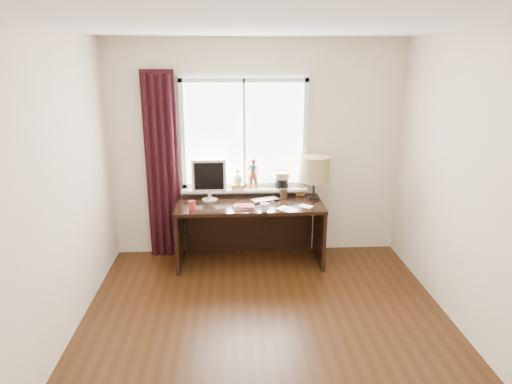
{
  "coord_description": "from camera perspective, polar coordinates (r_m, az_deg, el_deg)",
  "views": [
    {
      "loc": [
        -0.3,
        -3.39,
        2.42
      ],
      "look_at": [
        -0.05,
        1.25,
        1.0
      ],
      "focal_mm": 32.0,
      "sensor_mm": 36.0,
      "label": 1
    }
  ],
  "objects": [
    {
      "name": "loose_papers",
      "position": [
        5.14,
        4.69,
        -2.01
      ],
      "size": [
        0.45,
        0.27,
        0.0
      ],
      "color": "white",
      "rests_on": "desk"
    },
    {
      "name": "wall_right",
      "position": [
        4.12,
        26.91,
        -0.67
      ],
      "size": [
        0.0,
        4.0,
        2.6
      ],
      "primitive_type": "cube",
      "rotation": [
        1.57,
        0.0,
        1.57
      ],
      "color": "beige",
      "rests_on": "ground"
    },
    {
      "name": "desk",
      "position": [
        5.47,
        -0.8,
        -3.51
      ],
      "size": [
        1.7,
        0.7,
        0.75
      ],
      "color": "black",
      "rests_on": "floor"
    },
    {
      "name": "brush_holder",
      "position": [
        5.47,
        3.46,
        -0.17
      ],
      "size": [
        0.09,
        0.09,
        0.25
      ],
      "color": "black",
      "rests_on": "desk"
    },
    {
      "name": "wall_back",
      "position": [
        5.52,
        0.09,
        5.26
      ],
      "size": [
        3.5,
        0.0,
        2.6
      ],
      "primitive_type": "cube",
      "rotation": [
        1.57,
        0.0,
        0.0
      ],
      "color": "beige",
      "rests_on": "ground"
    },
    {
      "name": "floor",
      "position": [
        4.18,
        1.71,
        -18.41
      ],
      "size": [
        3.5,
        4.0,
        0.0
      ],
      "primitive_type": "cube",
      "color": "#381D0D",
      "rests_on": "ground"
    },
    {
      "name": "ceiling",
      "position": [
        3.41,
        2.11,
        20.01
      ],
      "size": [
        3.5,
        4.0,
        0.0
      ],
      "primitive_type": "cube",
      "color": "white",
      "rests_on": "wall_back"
    },
    {
      "name": "icon_frame",
      "position": [
        5.6,
        5.59,
        0.22
      ],
      "size": [
        0.1,
        0.03,
        0.13
      ],
      "color": "gold",
      "rests_on": "desk"
    },
    {
      "name": "wall_front",
      "position": [
        1.81,
        7.74,
        -21.27
      ],
      "size": [
        3.5,
        0.0,
        2.6
      ],
      "primitive_type": "cube",
      "rotation": [
        1.57,
        0.0,
        0.0
      ],
      "color": "beige",
      "rests_on": "ground"
    },
    {
      "name": "mug",
      "position": [
        5.02,
        1.05,
        -1.88
      ],
      "size": [
        0.13,
        0.13,
        0.1
      ],
      "primitive_type": "imported",
      "rotation": [
        0.0,
        0.0,
        0.49
      ],
      "color": "white",
      "rests_on": "desk"
    },
    {
      "name": "desk_cables",
      "position": [
        5.24,
        2.22,
        -1.58
      ],
      "size": [
        0.49,
        0.42,
        0.01
      ],
      "color": "black",
      "rests_on": "desk"
    },
    {
      "name": "window",
      "position": [
        5.46,
        -1.37,
        5.18
      ],
      "size": [
        1.52,
        0.2,
        1.4
      ],
      "color": "white",
      "rests_on": "ground"
    },
    {
      "name": "red_cup",
      "position": [
        5.11,
        -8.01,
        -1.65
      ],
      "size": [
        0.08,
        0.08,
        0.1
      ],
      "primitive_type": "cylinder",
      "color": "#A31D24",
      "rests_on": "desk"
    },
    {
      "name": "notebook_stack",
      "position": [
        5.13,
        -1.49,
        -1.83
      ],
      "size": [
        0.24,
        0.19,
        0.03
      ],
      "color": "beige",
      "rests_on": "desk"
    },
    {
      "name": "laptop",
      "position": [
        5.38,
        1.14,
        -0.97
      ],
      "size": [
        0.37,
        0.31,
        0.03
      ],
      "primitive_type": "imported",
      "rotation": [
        0.0,
        0.0,
        0.41
      ],
      "color": "silver",
      "rests_on": "desk"
    },
    {
      "name": "table_lamp",
      "position": [
        5.39,
        7.3,
        2.8
      ],
      "size": [
        0.35,
        0.35,
        0.52
      ],
      "color": "black",
      "rests_on": "desk"
    },
    {
      "name": "monitor",
      "position": [
        5.35,
        -5.89,
        1.81
      ],
      "size": [
        0.4,
        0.18,
        0.49
      ],
      "color": "beige",
      "rests_on": "desk"
    },
    {
      "name": "curtain",
      "position": [
        5.52,
        -11.68,
        2.95
      ],
      "size": [
        0.38,
        0.09,
        2.25
      ],
      "color": "black",
      "rests_on": "floor"
    },
    {
      "name": "wall_left",
      "position": [
        3.85,
        -25.01,
        -1.54
      ],
      "size": [
        0.0,
        4.0,
        2.6
      ],
      "primitive_type": "cube",
      "rotation": [
        1.57,
        0.0,
        1.57
      ],
      "color": "beige",
      "rests_on": "ground"
    }
  ]
}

